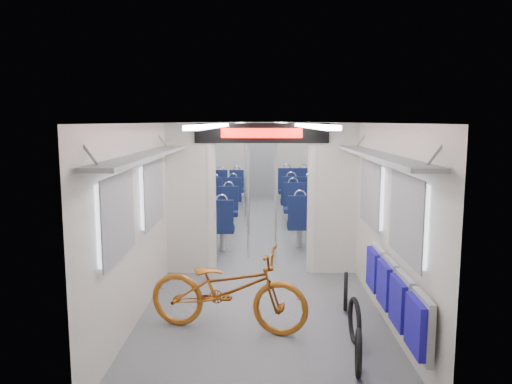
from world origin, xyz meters
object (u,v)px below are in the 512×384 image
(bicycle, at_px, (228,289))
(bike_hoop_a, at_px, (358,355))
(stanchion_near_right, at_px, (276,195))
(stanchion_near_left, at_px, (248,191))
(stanchion_far_left, at_px, (245,174))
(flip_bench, at_px, (394,293))
(seat_bay_near_right, at_px, (308,210))
(stanchion_far_right, at_px, (276,172))
(seat_bay_far_left, at_px, (226,190))
(bike_hoop_b, at_px, (354,323))
(seat_bay_far_right, at_px, (298,190))
(seat_bay_near_left, at_px, (214,214))
(bike_hoop_c, at_px, (346,293))

(bicycle, relative_size, bike_hoop_a, 3.99)
(bike_hoop_a, xyz_separation_m, stanchion_near_right, (-0.66, 3.62, 0.95))
(stanchion_near_left, xyz_separation_m, stanchion_far_left, (-0.16, 2.84, 0.00))
(flip_bench, distance_m, stanchion_near_left, 3.81)
(bicycle, xyz_separation_m, stanchion_near_left, (0.15, 3.00, 0.67))
(seat_bay_near_right, relative_size, stanchion_far_right, 0.90)
(bicycle, relative_size, seat_bay_far_left, 0.92)
(bike_hoop_b, bearing_deg, stanchion_far_right, 95.71)
(bicycle, distance_m, seat_bay_far_right, 7.53)
(bicycle, bearing_deg, bike_hoop_a, -116.36)
(seat_bay_near_left, relative_size, seat_bay_far_right, 0.87)
(stanchion_far_right, bearing_deg, bike_hoop_a, -85.58)
(seat_bay_near_left, height_order, stanchion_near_left, stanchion_near_left)
(bicycle, bearing_deg, seat_bay_near_right, -3.20)
(bike_hoop_a, relative_size, bike_hoop_c, 0.94)
(seat_bay_far_right, xyz_separation_m, stanchion_far_left, (-1.31, -1.57, 0.58))
(seat_bay_near_left, relative_size, stanchion_far_right, 0.84)
(seat_bay_near_left, relative_size, seat_bay_near_right, 0.94)
(bike_hoop_a, height_order, seat_bay_near_right, seat_bay_near_right)
(bicycle, distance_m, seat_bay_near_left, 4.27)
(flip_bench, relative_size, bike_hoop_a, 4.71)
(seat_bay_near_left, xyz_separation_m, seat_bay_far_left, (0.00, 3.53, 0.00))
(bicycle, relative_size, seat_bay_near_left, 0.93)
(seat_bay_near_right, bearing_deg, stanchion_near_right, -109.53)
(seat_bay_near_right, bearing_deg, stanchion_far_right, 110.94)
(flip_bench, relative_size, bike_hoop_c, 4.42)
(bike_hoop_a, distance_m, seat_bay_far_left, 8.98)
(seat_bay_near_right, xyz_separation_m, seat_bay_far_right, (0.00, 2.82, 0.02))
(bike_hoop_a, distance_m, seat_bay_near_left, 5.57)
(seat_bay_far_right, bearing_deg, seat_bay_near_right, -90.00)
(seat_bay_far_left, bearing_deg, seat_bay_far_right, -10.84)
(stanchion_far_right, bearing_deg, stanchion_near_left, -99.83)
(bike_hoop_a, height_order, seat_bay_far_left, seat_bay_far_left)
(bike_hoop_a, bearing_deg, stanchion_far_left, 100.43)
(stanchion_far_right, bearing_deg, stanchion_far_left, -154.34)
(seat_bay_near_right, bearing_deg, seat_bay_near_left, -169.08)
(bike_hoop_b, bearing_deg, stanchion_far_left, 102.41)
(bike_hoop_a, bearing_deg, stanchion_near_right, 100.29)
(seat_bay_far_left, xyz_separation_m, seat_bay_far_right, (1.87, -0.36, 0.04))
(bike_hoop_c, height_order, seat_bay_near_right, seat_bay_near_right)
(bike_hoop_a, xyz_separation_m, seat_bay_near_left, (-1.82, 5.26, 0.32))
(bike_hoop_b, xyz_separation_m, seat_bay_near_left, (-1.91, 4.56, 0.30))
(bike_hoop_b, height_order, seat_bay_near_left, seat_bay_near_left)
(bike_hoop_b, relative_size, bike_hoop_c, 1.02)
(seat_bay_near_left, distance_m, stanchion_near_right, 2.10)
(stanchion_far_left, bearing_deg, bike_hoop_c, -74.86)
(seat_bay_near_left, relative_size, stanchion_near_right, 0.84)
(seat_bay_near_right, height_order, stanchion_far_left, stanchion_far_left)
(seat_bay_near_left, xyz_separation_m, stanchion_far_right, (1.26, 1.95, 0.62))
(seat_bay_near_right, distance_m, stanchion_far_right, 1.81)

